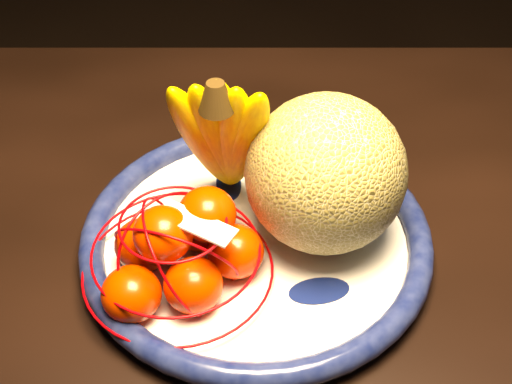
{
  "coord_description": "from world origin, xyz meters",
  "views": [
    {
      "loc": [
        -0.28,
        -0.48,
        1.24
      ],
      "look_at": [
        -0.28,
        0.03,
        0.77
      ],
      "focal_mm": 50.0,
      "sensor_mm": 36.0,
      "label": 1
    }
  ],
  "objects_px": {
    "mandarin_bag": "(181,251)",
    "dining_table": "(475,314)",
    "cantaloupe": "(325,174)",
    "banana_bunch": "(224,133)",
    "fruit_bowl": "(256,239)"
  },
  "relations": [
    {
      "from": "mandarin_bag",
      "to": "dining_table",
      "type": "bearing_deg",
      "value": 3.66
    },
    {
      "from": "dining_table",
      "to": "mandarin_bag",
      "type": "xyz_separation_m",
      "value": [
        -0.31,
        -0.02,
        0.12
      ]
    },
    {
      "from": "dining_table",
      "to": "cantaloupe",
      "type": "height_order",
      "value": "cantaloupe"
    },
    {
      "from": "dining_table",
      "to": "cantaloupe",
      "type": "xyz_separation_m",
      "value": [
        -0.17,
        0.04,
        0.17
      ]
    },
    {
      "from": "dining_table",
      "to": "banana_bunch",
      "type": "distance_m",
      "value": 0.34
    },
    {
      "from": "banana_bunch",
      "to": "mandarin_bag",
      "type": "bearing_deg",
      "value": -104.58
    },
    {
      "from": "cantaloupe",
      "to": "banana_bunch",
      "type": "relative_size",
      "value": 0.81
    },
    {
      "from": "banana_bunch",
      "to": "cantaloupe",
      "type": "bearing_deg",
      "value": -15.91
    },
    {
      "from": "fruit_bowl",
      "to": "mandarin_bag",
      "type": "relative_size",
      "value": 1.51
    },
    {
      "from": "dining_table",
      "to": "cantaloupe",
      "type": "distance_m",
      "value": 0.24
    },
    {
      "from": "cantaloupe",
      "to": "mandarin_bag",
      "type": "distance_m",
      "value": 0.16
    },
    {
      "from": "dining_table",
      "to": "mandarin_bag",
      "type": "distance_m",
      "value": 0.33
    },
    {
      "from": "fruit_bowl",
      "to": "dining_table",
      "type": "bearing_deg",
      "value": -6.93
    },
    {
      "from": "banana_bunch",
      "to": "mandarin_bag",
      "type": "xyz_separation_m",
      "value": [
        -0.04,
        -0.1,
        -0.06
      ]
    },
    {
      "from": "mandarin_bag",
      "to": "banana_bunch",
      "type": "bearing_deg",
      "value": 68.55
    }
  ]
}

